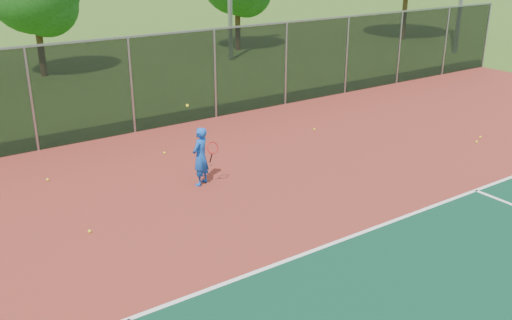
{
  "coord_description": "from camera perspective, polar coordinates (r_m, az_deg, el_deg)",
  "views": [
    {
      "loc": [
        -9.59,
        -4.44,
        5.68
      ],
      "look_at": [
        -3.12,
        5.0,
        1.3
      ],
      "focal_mm": 40.0,
      "sensor_mm": 36.0,
      "label": 1
    }
  ],
  "objects": [
    {
      "name": "court_apron",
      "position": [
        12.87,
        19.51,
        -6.51
      ],
      "size": [
        30.0,
        20.0,
        0.02
      ],
      "primitive_type": "cube",
      "color": "maroon",
      "rests_on": "ground"
    },
    {
      "name": "practice_ball_1",
      "position": [
        12.44,
        -16.3,
        -6.85
      ],
      "size": [
        0.07,
        0.07,
        0.07
      ],
      "primitive_type": "sphere",
      "color": "yellow",
      "rests_on": "court_apron"
    },
    {
      "name": "tennis_player",
      "position": [
        14.06,
        -5.56,
        0.37
      ],
      "size": [
        0.64,
        0.7,
        2.08
      ],
      "color": "blue",
      "rests_on": "court_apron"
    },
    {
      "name": "practice_ball_3",
      "position": [
        18.92,
        21.52,
        2.16
      ],
      "size": [
        0.07,
        0.07,
        0.07
      ],
      "primitive_type": "sphere",
      "color": "yellow",
      "rests_on": "court_apron"
    },
    {
      "name": "practice_ball_6",
      "position": [
        16.48,
        -9.14,
        0.72
      ],
      "size": [
        0.07,
        0.07,
        0.07
      ],
      "primitive_type": "sphere",
      "color": "yellow",
      "rests_on": "court_apron"
    },
    {
      "name": "practice_ball_5",
      "position": [
        18.43,
        5.85,
        3.07
      ],
      "size": [
        0.07,
        0.07,
        0.07
      ],
      "primitive_type": "sphere",
      "color": "yellow",
      "rests_on": "court_apron"
    },
    {
      "name": "practice_ball_4",
      "position": [
        18.43,
        21.19,
        1.72
      ],
      "size": [
        0.07,
        0.07,
        0.07
      ],
      "primitive_type": "sphere",
      "color": "yellow",
      "rests_on": "court_apron"
    },
    {
      "name": "practice_ball_2",
      "position": [
        15.38,
        -20.12,
        -1.85
      ],
      "size": [
        0.07,
        0.07,
        0.07
      ],
      "primitive_type": "sphere",
      "color": "yellow",
      "rests_on": "court_apron"
    },
    {
      "name": "fence_back",
      "position": [
        19.47,
        -4.13,
        8.69
      ],
      "size": [
        30.0,
        0.06,
        3.03
      ],
      "color": "black",
      "rests_on": "court_apron"
    }
  ]
}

